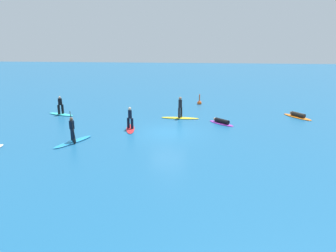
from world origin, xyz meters
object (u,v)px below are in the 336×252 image
(surfer_on_blue_board, at_px, (73,136))
(marker_buoy, at_px, (199,103))
(surfer_on_purple_board, at_px, (221,122))
(surfer_on_orange_board, at_px, (298,116))
(surfer_on_teal_board, at_px, (61,110))
(surfer_on_red_board, at_px, (130,123))
(surfer_on_yellow_board, at_px, (180,113))

(surfer_on_blue_board, relative_size, marker_buoy, 2.80)
(surfer_on_purple_board, bearing_deg, surfer_on_orange_board, -113.50)
(surfer_on_purple_board, bearing_deg, surfer_on_blue_board, 73.77)
(surfer_on_teal_board, distance_m, surfer_on_purple_board, 14.43)
(surfer_on_red_board, xyz_separation_m, surfer_on_orange_board, (13.92, 4.94, -0.31))
(surfer_on_yellow_board, relative_size, surfer_on_blue_board, 1.04)
(surfer_on_red_board, height_order, surfer_on_yellow_board, surfer_on_yellow_board)
(surfer_on_red_board, bearing_deg, surfer_on_yellow_board, 124.73)
(surfer_on_blue_board, bearing_deg, marker_buoy, 174.85)
(surfer_on_red_board, relative_size, surfer_on_purple_board, 1.24)
(surfer_on_red_board, height_order, surfer_on_blue_board, surfer_on_blue_board)
(surfer_on_teal_board, bearing_deg, surfer_on_orange_board, 22.27)
(surfer_on_orange_board, bearing_deg, surfer_on_purple_board, 76.82)
(surfer_on_yellow_board, bearing_deg, marker_buoy, -102.52)
(surfer_on_red_board, bearing_deg, surfer_on_blue_board, -53.18)
(surfer_on_orange_board, bearing_deg, surfer_on_red_board, 74.61)
(surfer_on_teal_board, height_order, surfer_on_yellow_board, surfer_on_yellow_board)
(surfer_on_yellow_board, bearing_deg, surfer_on_red_board, 47.94)
(surfer_on_orange_board, bearing_deg, marker_buoy, 25.22)
(surfer_on_blue_board, bearing_deg, surfer_on_red_board, 164.82)
(surfer_on_teal_board, bearing_deg, surfer_on_red_board, -9.53)
(marker_buoy, bearing_deg, surfer_on_yellow_board, -105.22)
(surfer_on_teal_board, relative_size, marker_buoy, 2.42)
(marker_buoy, bearing_deg, surfer_on_orange_board, -29.87)
(surfer_on_red_board, height_order, surfer_on_purple_board, surfer_on_red_board)
(surfer_on_red_board, distance_m, marker_buoy, 11.22)
(surfer_on_yellow_board, distance_m, surfer_on_purple_board, 3.77)
(surfer_on_purple_board, distance_m, marker_buoy, 7.85)
(surfer_on_teal_board, xyz_separation_m, surfer_on_orange_board, (21.12, 0.88, -0.28))
(surfer_on_orange_board, bearing_deg, surfer_on_teal_board, 57.47)
(surfer_on_blue_board, height_order, surfer_on_orange_board, surfer_on_blue_board)
(surfer_on_teal_board, bearing_deg, surfer_on_yellow_board, 17.87)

